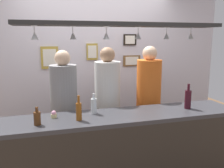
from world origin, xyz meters
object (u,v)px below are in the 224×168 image
(person_right_orange_shirt, at_px, (149,94))
(picture_frame_caricature, at_px, (50,58))
(person_left_grey_shirt, at_px, (64,102))
(person_middle_white_patterned_shirt, at_px, (108,98))
(bottle_soda_clear, at_px, (94,106))
(bottle_wine_dark_red, at_px, (188,99))
(picture_frame_lower_pair, at_px, (132,61))
(cupcake, at_px, (54,114))
(picture_frame_crest, at_px, (92,52))
(picture_frame_upper_small, at_px, (130,40))
(bottle_beer_amber_tall, at_px, (79,111))
(bottle_beer_brown_stubby, at_px, (37,118))

(person_right_orange_shirt, relative_size, picture_frame_caricature, 4.99)
(person_left_grey_shirt, relative_size, person_middle_white_patterned_shirt, 0.98)
(bottle_soda_clear, bearing_deg, person_middle_white_patterned_shirt, 59.30)
(person_left_grey_shirt, bearing_deg, bottle_soda_clear, -59.69)
(bottle_wine_dark_red, height_order, picture_frame_lower_pair, picture_frame_lower_pair)
(cupcake, bearing_deg, picture_frame_lower_pair, 43.90)
(bottle_wine_dark_red, relative_size, cupcake, 3.85)
(person_left_grey_shirt, xyz_separation_m, bottle_wine_dark_red, (1.40, -0.60, 0.09))
(person_middle_white_patterned_shirt, distance_m, bottle_soda_clear, 0.57)
(bottle_wine_dark_red, height_order, cupcake, bottle_wine_dark_red)
(picture_frame_crest, distance_m, picture_frame_upper_small, 0.67)
(bottle_wine_dark_red, bearing_deg, picture_frame_upper_small, 99.32)
(picture_frame_lower_pair, bearing_deg, picture_frame_crest, 180.00)
(bottle_wine_dark_red, relative_size, bottle_beer_amber_tall, 1.15)
(cupcake, height_order, picture_frame_upper_small, picture_frame_upper_small)
(bottle_soda_clear, height_order, picture_frame_lower_pair, picture_frame_lower_pair)
(picture_frame_upper_small, bearing_deg, person_middle_white_patterned_shirt, -126.79)
(cupcake, height_order, picture_frame_crest, picture_frame_crest)
(person_right_orange_shirt, height_order, picture_frame_upper_small, picture_frame_upper_small)
(person_right_orange_shirt, xyz_separation_m, picture_frame_crest, (-0.63, 0.80, 0.56))
(person_left_grey_shirt, xyz_separation_m, bottle_beer_brown_stubby, (-0.32, -0.69, 0.04))
(bottle_soda_clear, bearing_deg, bottle_beer_brown_stubby, -161.52)
(person_right_orange_shirt, xyz_separation_m, bottle_beer_brown_stubby, (-1.49, -0.69, 0.02))
(bottle_wine_dark_red, distance_m, picture_frame_lower_pair, 1.45)
(bottle_soda_clear, relative_size, picture_frame_caricature, 0.68)
(bottle_soda_clear, height_order, picture_frame_crest, picture_frame_crest)
(bottle_soda_clear, bearing_deg, bottle_wine_dark_red, -5.78)
(bottle_beer_brown_stubby, distance_m, picture_frame_caricature, 1.57)
(picture_frame_crest, bearing_deg, picture_frame_caricature, 180.00)
(cupcake, xyz_separation_m, picture_frame_upper_small, (1.33, 1.31, 0.76))
(person_middle_white_patterned_shirt, relative_size, picture_frame_caricature, 4.96)
(picture_frame_crest, bearing_deg, bottle_wine_dark_red, -58.24)
(bottle_beer_brown_stubby, bearing_deg, bottle_wine_dark_red, 2.92)
(bottle_beer_brown_stubby, distance_m, bottle_beer_amber_tall, 0.41)
(person_middle_white_patterned_shirt, xyz_separation_m, picture_frame_upper_small, (0.60, 0.80, 0.75))
(person_middle_white_patterned_shirt, bearing_deg, picture_frame_crest, 92.67)
(picture_frame_caricature, bearing_deg, bottle_soda_clear, -72.34)
(person_left_grey_shirt, height_order, person_right_orange_shirt, person_right_orange_shirt)
(bottle_soda_clear, bearing_deg, picture_frame_lower_pair, 54.27)
(person_right_orange_shirt, bearing_deg, picture_frame_caricature, 148.18)
(picture_frame_upper_small, height_order, picture_frame_lower_pair, picture_frame_upper_small)
(person_right_orange_shirt, xyz_separation_m, picture_frame_lower_pair, (0.04, 0.80, 0.40))
(picture_frame_crest, bearing_deg, cupcake, -117.66)
(bottle_soda_clear, bearing_deg, bottle_beer_amber_tall, -137.67)
(cupcake, distance_m, picture_frame_lower_pair, 1.94)
(cupcake, relative_size, picture_frame_crest, 0.30)
(person_right_orange_shirt, relative_size, picture_frame_upper_small, 7.71)
(cupcake, relative_size, picture_frame_caricature, 0.23)
(bottle_wine_dark_red, height_order, bottle_beer_amber_tall, bottle_wine_dark_red)
(person_right_orange_shirt, height_order, bottle_soda_clear, person_right_orange_shirt)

